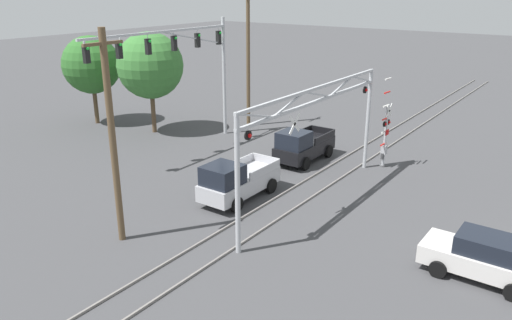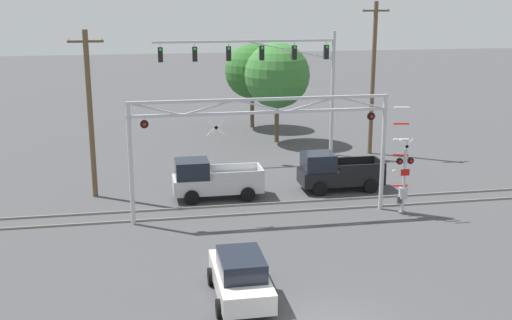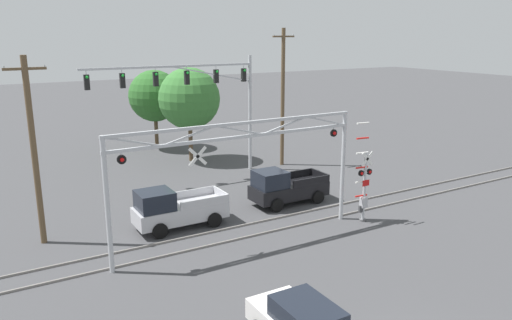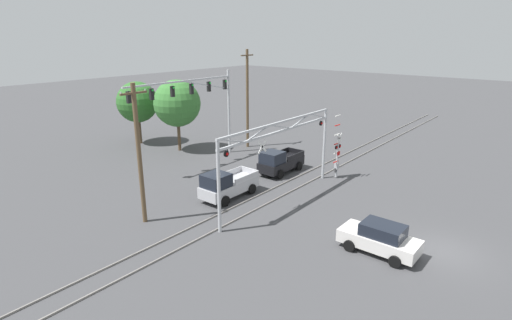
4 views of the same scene
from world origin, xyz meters
TOP-DOWN VIEW (x-y plane):
  - ground_plane at (0.00, 0.00)m, footprint 200.00×200.00m
  - rail_track_near at (0.00, 11.49)m, footprint 80.00×0.08m
  - rail_track_far at (0.00, 12.92)m, footprint 80.00×0.08m
  - crossing_gantry at (-0.02, 11.21)m, footprint 12.49×0.26m
  - crossing_signal_mast at (6.92, 10.38)m, footprint 1.16×0.35m
  - traffic_signal_span at (3.50, 22.50)m, footprint 11.77×0.39m
  - pickup_truck_lead at (-2.03, 14.50)m, footprint 4.72×2.07m
  - pickup_truck_following at (4.86, 14.76)m, footprint 4.59×2.07m
  - sedan_waiting at (-2.34, 2.75)m, footprint 2.06×4.27m
  - utility_pole_left at (-8.16, 15.92)m, footprint 1.80×0.28m
  - utility_pole_right at (9.66, 22.40)m, footprint 1.80×0.28m
  - background_tree_beyond_span at (3.31, 32.50)m, footprint 4.36×4.36m
  - background_tree_far_left_verge at (4.15, 26.96)m, footprint 4.70×4.70m

SIDE VIEW (x-z plane):
  - ground_plane at x=0.00m, z-range 0.00..0.00m
  - rail_track_near at x=0.00m, z-range 0.00..0.10m
  - rail_track_far at x=0.00m, z-range 0.00..0.10m
  - sedan_waiting at x=-2.34m, z-range 0.00..1.73m
  - pickup_truck_following at x=4.86m, z-range -0.06..2.08m
  - pickup_truck_lead at x=-2.03m, z-range -0.06..2.08m
  - crossing_signal_mast at x=6.92m, z-range -0.76..4.61m
  - crossing_gantry at x=-0.02m, z-range 1.34..7.19m
  - background_tree_beyond_span at x=3.31m, z-range 1.18..7.91m
  - utility_pole_left at x=-8.16m, z-range 0.15..8.96m
  - background_tree_far_left_verge at x=4.15m, z-range 1.26..8.50m
  - utility_pole_right at x=9.66m, z-range 0.15..10.23m
  - traffic_signal_span at x=3.50m, z-range 1.83..10.07m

